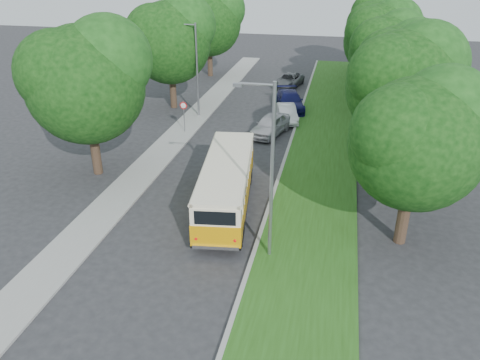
% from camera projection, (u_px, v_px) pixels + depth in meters
% --- Properties ---
extents(ground, '(120.00, 120.00, 0.00)m').
position_uv_depth(ground, '(195.00, 218.00, 24.18)').
color(ground, '#29292B').
rests_on(ground, ground).
extents(curb, '(0.20, 70.00, 0.15)m').
position_uv_depth(curb, '(277.00, 182.00, 27.85)').
color(curb, gray).
rests_on(curb, ground).
extents(grass_verge, '(4.50, 70.00, 0.13)m').
position_uv_depth(grass_verge, '(317.00, 186.00, 27.40)').
color(grass_verge, '#244D14').
rests_on(grass_verge, ground).
extents(sidewalk, '(2.20, 70.00, 0.12)m').
position_uv_depth(sidewalk, '(145.00, 169.00, 29.46)').
color(sidewalk, gray).
rests_on(sidewalk, ground).
extents(treeline, '(24.27, 41.91, 9.46)m').
position_uv_depth(treeline, '(298.00, 43.00, 36.76)').
color(treeline, '#332319').
rests_on(treeline, ground).
extents(lamppost_near, '(1.71, 0.16, 8.00)m').
position_uv_depth(lamppost_near, '(270.00, 168.00, 19.26)').
color(lamppost_near, gray).
rests_on(lamppost_near, ground).
extents(lamppost_far, '(1.71, 0.16, 7.50)m').
position_uv_depth(lamppost_far, '(196.00, 67.00, 37.31)').
color(lamppost_far, gray).
rests_on(lamppost_far, ground).
extents(warning_sign, '(0.56, 0.10, 2.50)m').
position_uv_depth(warning_sign, '(184.00, 111.00, 34.80)').
color(warning_sign, gray).
rests_on(warning_sign, ground).
extents(vintage_bus, '(3.56, 9.44, 2.74)m').
position_uv_depth(vintage_bus, '(227.00, 185.00, 24.52)').
color(vintage_bus, '#E99E07').
rests_on(vintage_bus, ground).
extents(car_silver, '(2.92, 4.76, 1.51)m').
position_uv_depth(car_silver, '(270.00, 125.00, 34.92)').
color(car_silver, '#B1B0B5').
rests_on(car_silver, ground).
extents(car_white, '(2.42, 4.23, 1.32)m').
position_uv_depth(car_white, '(287.00, 113.00, 37.76)').
color(car_white, white).
rests_on(car_white, ground).
extents(car_blue, '(3.39, 5.67, 1.54)m').
position_uv_depth(car_blue, '(290.00, 101.00, 40.45)').
color(car_blue, '#12154F').
rests_on(car_blue, ground).
extents(car_grey, '(2.96, 4.99, 1.30)m').
position_uv_depth(car_grey, '(289.00, 80.00, 47.48)').
color(car_grey, '#55595C').
rests_on(car_grey, ground).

